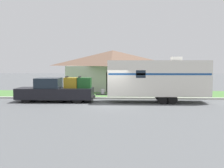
% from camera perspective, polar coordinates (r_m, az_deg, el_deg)
% --- Properties ---
extents(ground_plane, '(120.00, 120.00, 0.00)m').
position_cam_1_polar(ground_plane, '(22.49, -0.25, -3.89)').
color(ground_plane, '#515456').
extents(curb_strip, '(80.00, 0.30, 0.14)m').
position_cam_1_polar(curb_strip, '(26.19, 0.14, -2.59)').
color(curb_strip, beige).
rests_on(curb_strip, ground_plane).
extents(lawn_strip, '(80.00, 7.00, 0.03)m').
position_cam_1_polar(lawn_strip, '(29.83, 0.43, -1.87)').
color(lawn_strip, '#477538').
rests_on(lawn_strip, ground_plane).
extents(house_across_street, '(10.17, 7.66, 4.38)m').
position_cam_1_polar(house_across_street, '(34.99, 0.13, 2.72)').
color(house_across_street, '#B2B2A8').
rests_on(house_across_street, ground_plane).
extents(pickup_truck, '(6.01, 2.10, 2.00)m').
position_cam_1_polar(pickup_truck, '(24.72, -10.17, -1.19)').
color(pickup_truck, black).
rests_on(pickup_truck, ground_plane).
extents(travel_trailer, '(8.62, 2.44, 3.51)m').
position_cam_1_polar(travel_trailer, '(24.18, 8.42, 1.09)').
color(travel_trailer, black).
rests_on(travel_trailer, ground_plane).
extents(mailbox, '(0.48, 0.20, 1.41)m').
position_cam_1_polar(mailbox, '(26.91, 5.14, -0.27)').
color(mailbox, brown).
rests_on(mailbox, ground_plane).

